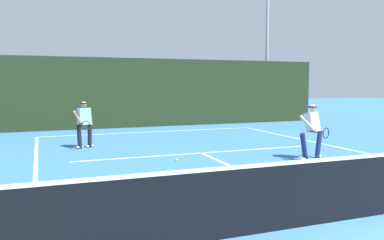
# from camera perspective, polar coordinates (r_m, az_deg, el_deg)

# --- Properties ---
(ground_plane) EXTENTS (80.00, 80.00, 0.00)m
(ground_plane) POSITION_cam_1_polar(r_m,az_deg,el_deg) (6.85, 22.11, -13.00)
(ground_plane) COLOR teal
(court_line_baseline_far) EXTENTS (9.28, 0.10, 0.01)m
(court_line_baseline_far) POSITION_cam_1_polar(r_m,az_deg,el_deg) (17.30, -5.81, -1.70)
(court_line_baseline_far) COLOR white
(court_line_baseline_far) RESTS_ON ground_plane
(court_line_service) EXTENTS (7.56, 0.10, 0.01)m
(court_line_service) POSITION_cam_1_polar(r_m,az_deg,el_deg) (12.04, 1.26, -4.75)
(court_line_service) COLOR white
(court_line_service) RESTS_ON ground_plane
(court_line_centre) EXTENTS (0.10, 6.40, 0.01)m
(court_line_centre) POSITION_cam_1_polar(r_m,az_deg,el_deg) (9.34, 8.46, -7.76)
(court_line_centre) COLOR white
(court_line_centre) RESTS_ON ground_plane
(tennis_net) EXTENTS (10.18, 0.09, 1.05)m
(tennis_net) POSITION_cam_1_polar(r_m,az_deg,el_deg) (6.71, 22.26, -8.84)
(tennis_net) COLOR #1E4723
(tennis_net) RESTS_ON ground_plane
(player_near) EXTENTS (1.00, 0.94, 1.53)m
(player_near) POSITION_cam_1_polar(r_m,az_deg,el_deg) (11.45, 16.85, -1.29)
(player_near) COLOR #1E234C
(player_near) RESTS_ON ground_plane
(player_far) EXTENTS (0.66, 0.90, 1.52)m
(player_far) POSITION_cam_1_polar(r_m,az_deg,el_deg) (13.33, -15.19, -0.36)
(player_far) COLOR black
(player_far) RESTS_ON ground_plane
(tennis_ball) EXTENTS (0.07, 0.07, 0.07)m
(tennis_ball) POSITION_cam_1_polar(r_m,az_deg,el_deg) (10.85, -2.22, -5.71)
(tennis_ball) COLOR #D1E033
(tennis_ball) RESTS_ON ground_plane
(back_fence_windscreen) EXTENTS (19.33, 0.12, 3.28)m
(back_fence_windscreen) POSITION_cam_1_polar(r_m,az_deg,el_deg) (19.13, -7.45, 3.87)
(back_fence_windscreen) COLOR #202E18
(back_fence_windscreen) RESTS_ON ground_plane
(light_pole) EXTENTS (0.55, 0.44, 7.78)m
(light_pole) POSITION_cam_1_polar(r_m,az_deg,el_deg) (23.75, 10.73, 11.60)
(light_pole) COLOR #9EA39E
(light_pole) RESTS_ON ground_plane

